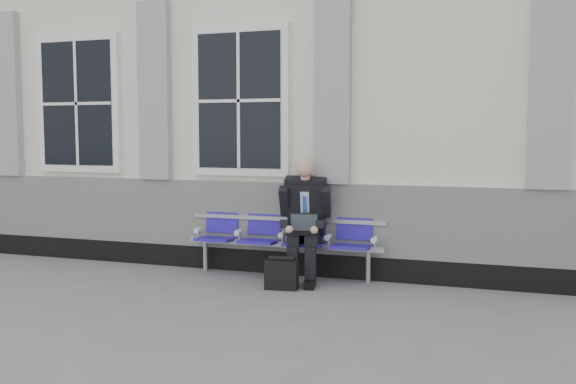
% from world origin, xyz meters
% --- Properties ---
extents(ground, '(70.00, 70.00, 0.00)m').
position_xyz_m(ground, '(0.00, 0.00, 0.00)').
color(ground, slate).
rests_on(ground, ground).
extents(station_building, '(14.40, 4.40, 4.49)m').
position_xyz_m(station_building, '(-0.02, 3.47, 2.22)').
color(station_building, silver).
rests_on(station_building, ground).
extents(bench, '(2.60, 0.47, 0.91)m').
position_xyz_m(bench, '(1.00, 1.32, 0.55)').
color(bench, '#9EA0A3').
rests_on(bench, ground).
extents(businessman, '(0.67, 0.90, 1.52)m').
position_xyz_m(businessman, '(1.32, 1.18, 0.81)').
color(businessman, black).
rests_on(businessman, ground).
extents(briefcase, '(0.40, 0.20, 0.39)m').
position_xyz_m(briefcase, '(1.20, 0.66, 0.18)').
color(briefcase, black).
rests_on(briefcase, ground).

